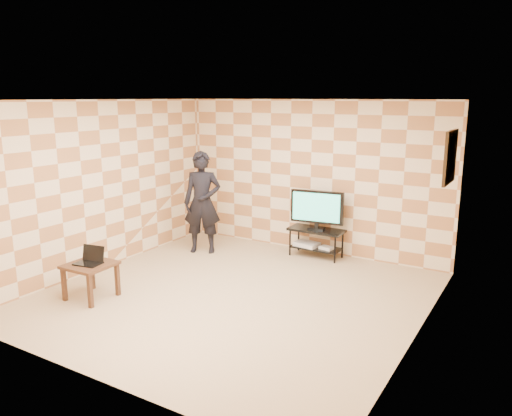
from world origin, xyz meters
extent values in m
plane|color=tan|center=(0.00, 0.00, 0.00)|extent=(5.00, 5.00, 0.00)
cube|color=beige|center=(0.00, 2.50, 1.35)|extent=(5.00, 0.02, 2.70)
cube|color=beige|center=(0.00, -2.50, 1.35)|extent=(5.00, 0.02, 2.70)
cube|color=beige|center=(-2.50, 0.00, 1.35)|extent=(0.02, 5.00, 2.70)
cube|color=beige|center=(2.50, 0.00, 1.35)|extent=(0.02, 5.00, 2.70)
cube|color=white|center=(0.00, 0.00, 2.70)|extent=(5.00, 5.00, 0.02)
cube|color=black|center=(2.47, 1.55, 1.95)|extent=(0.04, 0.72, 0.72)
cube|color=black|center=(2.47, 1.55, 1.95)|extent=(0.04, 0.03, 0.68)
cube|color=black|center=(2.47, 1.55, 1.95)|extent=(0.04, 0.68, 0.03)
cube|color=black|center=(0.26, 2.21, 0.48)|extent=(0.96, 0.43, 0.04)
cube|color=black|center=(0.26, 2.21, 0.16)|extent=(0.86, 0.38, 0.03)
cylinder|color=black|center=(-0.16, 2.03, 0.25)|extent=(0.03, 0.03, 0.50)
cylinder|color=black|center=(-0.16, 2.38, 0.25)|extent=(0.03, 0.03, 0.50)
cylinder|color=black|center=(0.69, 2.03, 0.25)|extent=(0.03, 0.03, 0.50)
cylinder|color=black|center=(0.69, 2.38, 0.25)|extent=(0.03, 0.03, 0.50)
cube|color=black|center=(0.26, 2.21, 0.51)|extent=(0.29, 0.21, 0.03)
cube|color=black|center=(0.26, 2.21, 0.57)|extent=(0.07, 0.06, 0.08)
cube|color=black|center=(0.26, 2.21, 0.89)|extent=(0.93, 0.18, 0.57)
cube|color=#3FCEAF|center=(0.26, 2.17, 0.89)|extent=(0.82, 0.12, 0.49)
cube|color=silver|center=(0.10, 2.18, 0.21)|extent=(0.45, 0.35, 0.07)
cube|color=silver|center=(0.47, 2.18, 0.20)|extent=(0.25, 0.20, 0.05)
cube|color=#3C2110|center=(-1.66, -1.09, 0.48)|extent=(0.61, 0.61, 0.04)
cube|color=#3C2110|center=(-1.90, -1.34, 0.23)|extent=(0.06, 0.06, 0.46)
cube|color=#3C2110|center=(-1.91, -0.84, 0.23)|extent=(0.06, 0.06, 0.46)
cube|color=#3C2110|center=(-1.40, -1.33, 0.23)|extent=(0.06, 0.06, 0.46)
cube|color=#3C2110|center=(-1.42, -0.83, 0.23)|extent=(0.06, 0.06, 0.46)
cube|color=black|center=(-1.66, -1.11, 0.51)|extent=(0.38, 0.30, 0.02)
cube|color=black|center=(-1.68, -0.99, 0.62)|extent=(0.35, 0.12, 0.22)
imported|color=black|center=(-1.61, 1.43, 0.91)|extent=(0.78, 0.68, 1.82)
camera|label=1|loc=(3.64, -5.51, 2.74)|focal=35.00mm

